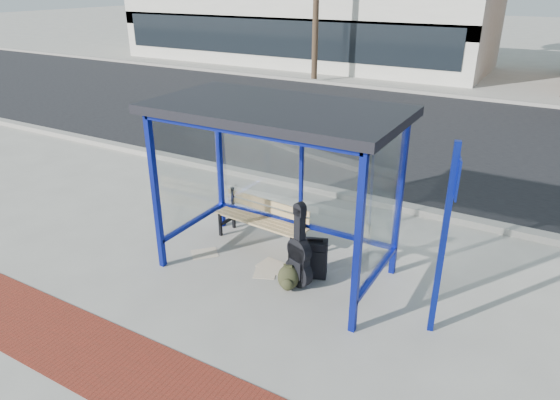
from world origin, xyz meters
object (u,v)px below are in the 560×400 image
Objects in this scene: bench at (263,218)px; backpack at (288,278)px; suitcase at (315,259)px; guitar_bag at (299,258)px.

backpack is at bearing -39.20° from bench.
backpack is at bearing -128.96° from suitcase.
bench is 4.57× the size of backpack.
backpack is (-0.16, -0.47, -0.12)m from suitcase.
suitcase is (0.08, 0.32, -0.15)m from guitar_bag.
bench is at bearing 136.71° from suitcase.
suitcase is 1.74× the size of backpack.
suitcase is at bearing 47.84° from backpack.
guitar_bag is 0.36m from suitcase.
guitar_bag is at bearing -32.24° from bench.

